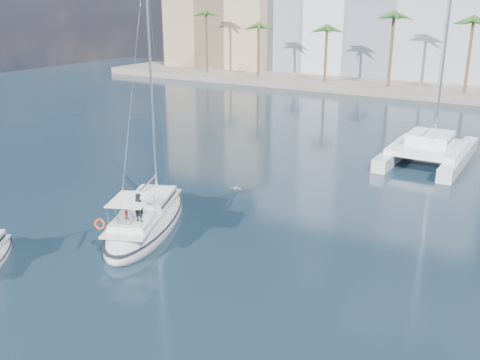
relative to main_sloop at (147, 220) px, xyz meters
The scene contains 8 objects.
ground 4.30m from the main_sloop, 18.12° to the left, with size 160.00×160.00×0.00m, color black.
quay 62.46m from the main_sloop, 86.27° to the left, with size 120.00×14.00×1.20m, color gray.
building_tan_left 80.59m from the main_sloop, 118.35° to the left, with size 22.00×14.00×22.00m, color tan.
palm_left 66.29m from the main_sloop, 117.17° to the left, with size 3.60×3.60×12.30m.
palm_centre 59.28m from the main_sloop, 86.02° to the left, with size 3.60×3.60×12.30m.
main_sloop is the anchor object (origin of this frame).
catamaran 27.42m from the main_sloop, 64.57° to the left, with size 6.51×12.90×18.65m.
seagull 8.41m from the main_sloop, 79.68° to the left, with size 0.94×0.40×0.17m.
Camera 1 is at (16.93, -24.96, 13.61)m, focal length 40.00 mm.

